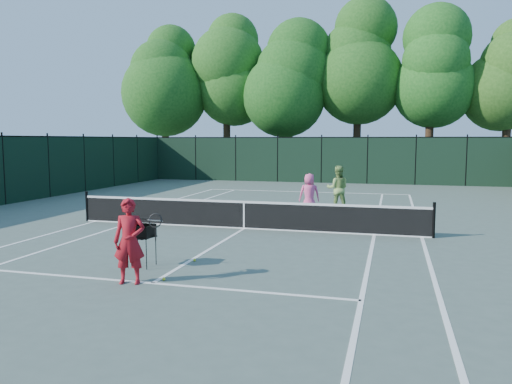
% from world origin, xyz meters
% --- Properties ---
extents(ground, '(90.00, 90.00, 0.00)m').
position_xyz_m(ground, '(0.00, 0.00, 0.00)').
color(ground, '#48584F').
rests_on(ground, ground).
extents(sideline_doubles_left, '(0.10, 23.77, 0.01)m').
position_xyz_m(sideline_doubles_left, '(-5.49, 0.00, 0.00)').
color(sideline_doubles_left, white).
rests_on(sideline_doubles_left, ground).
extents(sideline_doubles_right, '(0.10, 23.77, 0.01)m').
position_xyz_m(sideline_doubles_right, '(5.49, 0.00, 0.00)').
color(sideline_doubles_right, white).
rests_on(sideline_doubles_right, ground).
extents(sideline_singles_left, '(0.10, 23.77, 0.01)m').
position_xyz_m(sideline_singles_left, '(-4.12, 0.00, 0.00)').
color(sideline_singles_left, white).
rests_on(sideline_singles_left, ground).
extents(sideline_singles_right, '(0.10, 23.77, 0.01)m').
position_xyz_m(sideline_singles_right, '(4.12, 0.00, 0.00)').
color(sideline_singles_right, white).
rests_on(sideline_singles_right, ground).
extents(baseline_far, '(10.97, 0.10, 0.01)m').
position_xyz_m(baseline_far, '(0.00, 11.88, 0.00)').
color(baseline_far, white).
rests_on(baseline_far, ground).
extents(service_line_near, '(8.23, 0.10, 0.01)m').
position_xyz_m(service_line_near, '(0.00, -6.40, 0.00)').
color(service_line_near, white).
rests_on(service_line_near, ground).
extents(service_line_far, '(8.23, 0.10, 0.01)m').
position_xyz_m(service_line_far, '(0.00, 6.40, 0.00)').
color(service_line_far, white).
rests_on(service_line_far, ground).
extents(center_service_line, '(0.10, 12.80, 0.01)m').
position_xyz_m(center_service_line, '(0.00, 0.00, 0.00)').
color(center_service_line, white).
rests_on(center_service_line, ground).
extents(tennis_net, '(11.69, 0.09, 1.06)m').
position_xyz_m(tennis_net, '(0.00, 0.00, 0.48)').
color(tennis_net, black).
rests_on(tennis_net, ground).
extents(fence_far, '(24.00, 0.05, 3.00)m').
position_xyz_m(fence_far, '(0.00, 18.00, 1.50)').
color(fence_far, black).
rests_on(fence_far, ground).
extents(tree_0, '(6.40, 6.40, 13.14)m').
position_xyz_m(tree_0, '(-13.00, 21.50, 8.16)').
color(tree_0, black).
rests_on(tree_0, ground).
extents(tree_1, '(6.80, 6.80, 13.98)m').
position_xyz_m(tree_1, '(-8.00, 22.00, 8.69)').
color(tree_1, black).
rests_on(tree_1, ground).
extents(tree_2, '(6.00, 6.00, 12.40)m').
position_xyz_m(tree_2, '(-3.00, 21.80, 7.73)').
color(tree_2, black).
rests_on(tree_2, ground).
extents(tree_3, '(7.00, 7.00, 14.45)m').
position_xyz_m(tree_3, '(2.00, 22.30, 9.01)').
color(tree_3, black).
rests_on(tree_3, ground).
extents(tree_4, '(6.20, 6.20, 12.97)m').
position_xyz_m(tree_4, '(7.00, 21.60, 8.14)').
color(tree_4, black).
rests_on(tree_4, ground).
extents(tree_5, '(5.80, 5.80, 12.23)m').
position_xyz_m(tree_5, '(12.00, 22.10, 7.71)').
color(tree_5, black).
rests_on(tree_5, ground).
extents(coach, '(0.85, 0.78, 1.72)m').
position_xyz_m(coach, '(-0.43, -6.51, 0.86)').
color(coach, '#A1121C').
rests_on(coach, ground).
extents(player_pink, '(0.87, 0.67, 1.60)m').
position_xyz_m(player_pink, '(1.55, 3.50, 0.80)').
color(player_pink, '#EC538F').
rests_on(player_pink, ground).
extents(player_green, '(0.98, 0.81, 1.83)m').
position_xyz_m(player_green, '(2.49, 4.85, 0.92)').
color(player_green, '#85AD56').
rests_on(player_green, ground).
extents(ball_hopper, '(0.61, 0.61, 0.96)m').
position_xyz_m(ball_hopper, '(-0.85, -5.23, 0.80)').
color(ball_hopper, black).
rests_on(ball_hopper, ground).
extents(loose_ball_near_cart, '(0.07, 0.07, 0.07)m').
position_xyz_m(loose_ball_near_cart, '(0.13, -6.16, 0.03)').
color(loose_ball_near_cart, yellow).
rests_on(loose_ball_near_cart, ground).
extents(loose_ball_midcourt, '(0.07, 0.07, 0.07)m').
position_xyz_m(loose_ball_midcourt, '(0.12, -4.49, 0.03)').
color(loose_ball_midcourt, '#BDDA2C').
rests_on(loose_ball_midcourt, ground).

